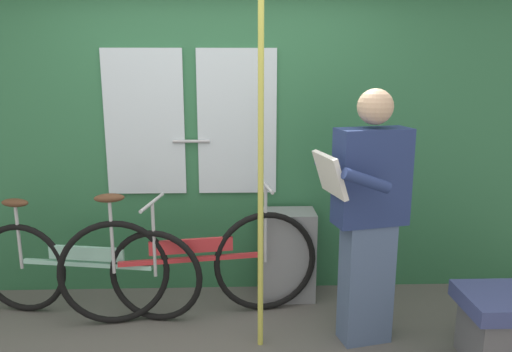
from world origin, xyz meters
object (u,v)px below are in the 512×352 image
Objects in this scene: bicycle_leaning_behind at (86,269)px; trash_bin_by_wall at (287,255)px; handrail_pole at (261,169)px; bicycle_near_door at (191,264)px; passenger_reading_newspaper at (368,214)px.

bicycle_leaning_behind is 1.48m from trash_bin_by_wall.
bicycle_leaning_behind is 0.71× the size of handrail_pole.
bicycle_leaning_behind is 1.53m from handrail_pole.
trash_bin_by_wall is at bearing 19.54° from bicycle_leaning_behind.
handrail_pole is at bearing -47.43° from bicycle_near_door.
passenger_reading_newspaper reaches higher than bicycle_leaning_behind.
bicycle_leaning_behind is at bearing -24.14° from passenger_reading_newspaper.
bicycle_leaning_behind is at bearing 168.47° from bicycle_near_door.
bicycle_near_door reaches higher than trash_bin_by_wall.
bicycle_near_door is 1.09× the size of bicycle_leaning_behind.
bicycle_near_door is 0.77× the size of handrail_pole.
handrail_pole reaches higher than passenger_reading_newspaper.
trash_bin_by_wall is at bearing -67.81° from passenger_reading_newspaper.
passenger_reading_newspaper is at bearing -25.38° from bicycle_near_door.
passenger_reading_newspaper is (1.16, -0.35, 0.47)m from bicycle_near_door.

